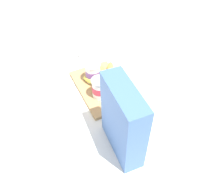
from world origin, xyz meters
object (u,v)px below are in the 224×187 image
at_px(banana_bunch, 104,78).
at_px(spoon, 81,57).
at_px(cutting_board, 102,87).
at_px(cereal_box, 123,121).
at_px(yogurt_cup_back, 93,72).
at_px(yogurt_cup_front, 100,88).

xyz_separation_m(banana_bunch, spoon, (0.23, 0.03, -0.03)).
bearing_deg(cutting_board, banana_bunch, -40.63).
relative_size(cereal_box, yogurt_cup_back, 3.08).
distance_m(cutting_board, yogurt_cup_back, 0.08).
distance_m(yogurt_cup_front, banana_bunch, 0.10).
bearing_deg(cutting_board, yogurt_cup_front, 148.41).
xyz_separation_m(yogurt_cup_front, yogurt_cup_back, (0.10, -0.01, 0.00)).
bearing_deg(yogurt_cup_front, banana_bunch, -35.24).
xyz_separation_m(cereal_box, banana_bunch, (0.33, -0.08, -0.11)).
height_order(cutting_board, banana_bunch, banana_bunch).
distance_m(cutting_board, yogurt_cup_front, 0.08).
bearing_deg(yogurt_cup_front, spoon, -5.37).
xyz_separation_m(cereal_box, yogurt_cup_back, (0.36, -0.04, -0.08)).
distance_m(cutting_board, spoon, 0.25).
bearing_deg(banana_bunch, spoon, 6.81).
height_order(cutting_board, yogurt_cup_front, yogurt_cup_front).
bearing_deg(banana_bunch, yogurt_cup_front, 144.76).
bearing_deg(cutting_board, cereal_box, 169.17).
distance_m(yogurt_cup_front, yogurt_cup_back, 0.10).
xyz_separation_m(cereal_box, spoon, (0.56, -0.06, -0.14)).
relative_size(banana_bunch, spoon, 1.44).
xyz_separation_m(cutting_board, yogurt_cup_back, (0.05, 0.02, 0.05)).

